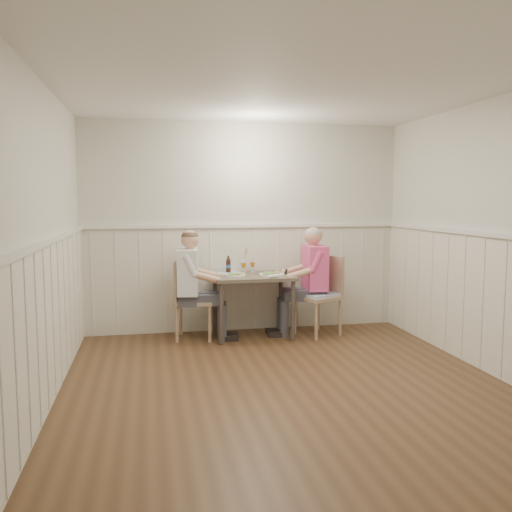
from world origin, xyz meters
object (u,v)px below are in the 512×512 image
at_px(beer_bottle, 228,265).
at_px(dining_table, 253,283).
at_px(diner_cream, 192,293).
at_px(chair_right, 321,292).
at_px(chair_left, 190,296).
at_px(man_in_pink, 312,289).
at_px(grass_vase, 245,260).

bearing_deg(beer_bottle, dining_table, -44.43).
bearing_deg(diner_cream, chair_right, -1.06).
xyz_separation_m(chair_right, diner_cream, (-1.58, 0.03, 0.03)).
height_order(chair_left, diner_cream, diner_cream).
height_order(chair_left, man_in_pink, man_in_pink).
bearing_deg(dining_table, man_in_pink, -0.90).
xyz_separation_m(chair_right, grass_vase, (-0.90, 0.28, 0.38)).
bearing_deg(chair_right, chair_left, 176.74).
bearing_deg(dining_table, beer_bottle, 135.57).
distance_m(chair_right, beer_bottle, 1.19).
bearing_deg(diner_cream, chair_left, 106.79).
distance_m(dining_table, chair_right, 0.86).
xyz_separation_m(dining_table, grass_vase, (-0.06, 0.24, 0.25)).
xyz_separation_m(dining_table, diner_cream, (-0.73, -0.01, -0.10)).
bearing_deg(dining_table, chair_right, -2.96).
distance_m(dining_table, grass_vase, 0.35).
bearing_deg(chair_left, chair_right, -3.26).
xyz_separation_m(chair_right, man_in_pink, (-0.11, 0.03, 0.04)).
bearing_deg(diner_cream, grass_vase, 20.27).
xyz_separation_m(chair_right, beer_bottle, (-1.10, 0.30, 0.32)).
height_order(dining_table, man_in_pink, man_in_pink).
distance_m(chair_left, diner_cream, 0.08).
xyz_separation_m(dining_table, beer_bottle, (-0.26, 0.25, 0.19)).
bearing_deg(dining_table, diner_cream, -178.86).
distance_m(chair_left, beer_bottle, 0.63).
bearing_deg(beer_bottle, man_in_pink, -14.94).
bearing_deg(man_in_pink, diner_cream, -179.88).
relative_size(dining_table, chair_right, 0.98).
xyz_separation_m(diner_cream, grass_vase, (0.68, 0.25, 0.35)).
height_order(beer_bottle, grass_vase, grass_vase).
relative_size(chair_left, man_in_pink, 0.70).
bearing_deg(man_in_pink, chair_left, 177.74).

